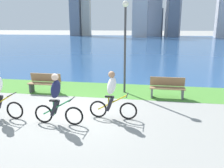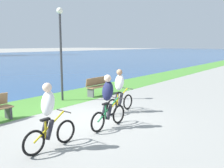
{
  "view_description": "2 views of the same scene",
  "coord_description": "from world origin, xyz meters",
  "views": [
    {
      "loc": [
        2.67,
        -7.72,
        3.08
      ],
      "look_at": [
        1.23,
        0.55,
        0.98
      ],
      "focal_mm": 37.44,
      "sensor_mm": 36.0,
      "label": 1
    },
    {
      "loc": [
        -5.91,
        -5.66,
        2.54
      ],
      "look_at": [
        1.6,
        0.16,
        1.01
      ],
      "focal_mm": 39.27,
      "sensor_mm": 36.0,
      "label": 2
    }
  ],
  "objects": [
    {
      "name": "cyclist_lead",
      "position": [
        1.39,
        -0.36,
        0.83
      ],
      "size": [
        1.64,
        0.52,
        1.64
      ],
      "color": "black",
      "rests_on": "ground"
    },
    {
      "name": "cyclist_distant_rear",
      "position": [
        -2.35,
        -0.98,
        0.83
      ],
      "size": [
        1.58,
        0.52,
        1.65
      ],
      "color": "black",
      "rests_on": "ground"
    },
    {
      "name": "grass_strip_bayside",
      "position": [
        0.0,
        3.19,
        0.0
      ],
      "size": [
        120.0,
        2.68,
        0.01
      ],
      "primitive_type": "cube",
      "color": "#478433",
      "rests_on": "ground"
    },
    {
      "name": "bench_far_along_path",
      "position": [
        3.36,
        2.39,
        0.45
      ],
      "size": [
        1.5,
        0.47,
        0.9
      ],
      "color": "olive",
      "rests_on": "ground"
    },
    {
      "name": "lamppost_tall",
      "position": [
        1.42,
        2.91,
        2.69
      ],
      "size": [
        0.28,
        0.28,
        4.14
      ],
      "color": "#38383D",
      "rests_on": "ground"
    },
    {
      "name": "cyclist_trailing",
      "position": [
        -0.25,
        -1.12,
        0.83
      ],
      "size": [
        1.64,
        0.52,
        1.65
      ],
      "color": "black",
      "rests_on": "ground"
    },
    {
      "name": "ground_plane",
      "position": [
        0.0,
        0.0,
        0.0
      ],
      "size": [
        300.0,
        300.0,
        0.0
      ],
      "primitive_type": "plane",
      "color": "gray"
    }
  ]
}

